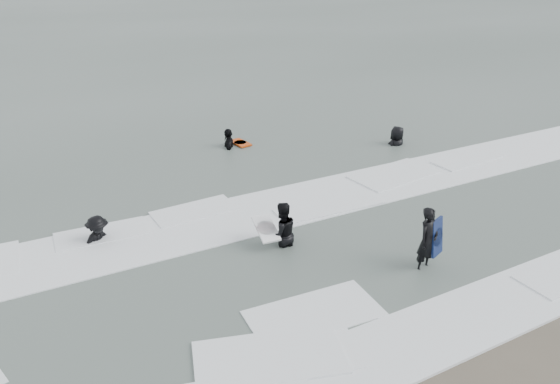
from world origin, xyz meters
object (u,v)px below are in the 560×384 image
surfer_breaker (99,243)px  surfer_right_near (229,148)px  surfer_right_far (396,146)px  surfer_centre (424,269)px  surfer_wading (282,245)px

surfer_breaker → surfer_right_near: bearing=11.9°
surfer_breaker → surfer_right_near: surfer_right_near is taller
surfer_right_far → surfer_breaker: bearing=-3.6°
surfer_centre → surfer_breaker: bearing=129.3°
surfer_breaker → surfer_right_far: surfer_right_far is taller
surfer_breaker → surfer_right_near: (5.99, 5.24, 0.00)m
surfer_wading → surfer_right_near: 7.82m
surfer_centre → surfer_wading: surfer_wading is taller
surfer_wading → surfer_right_far: bearing=-146.2°
surfer_centre → surfer_breaker: 8.53m
surfer_centre → surfer_breaker: size_ratio=1.03×
surfer_breaker → surfer_centre: bearing=-65.8°
surfer_centre → surfer_wading: bearing=119.6°
surfer_breaker → surfer_right_far: (11.97, 2.37, 0.00)m
surfer_wading → surfer_breaker: (-4.29, 2.39, 0.00)m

